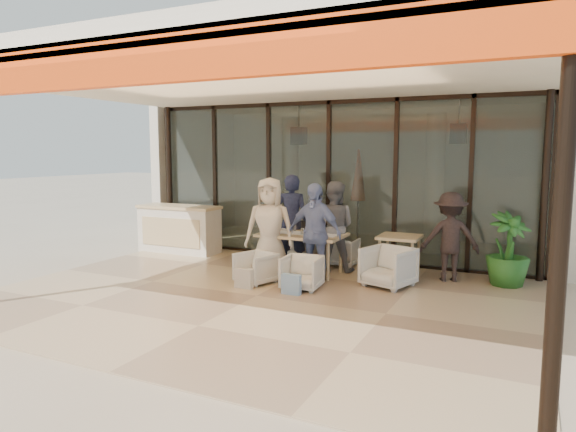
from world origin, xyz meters
The scene contains 21 objects.
ground centered at (0.00, 0.00, 0.00)m, with size 70.00×70.00×0.00m, color #C6B293.
terrace_floor centered at (0.00, 0.00, 0.01)m, with size 8.00×6.00×0.01m, color tan.
terrace_structure centered at (0.00, -0.26, 3.25)m, with size 8.00×6.00×3.40m.
glass_storefront centered at (0.00, 3.00, 1.60)m, with size 8.08×0.10×3.20m.
interior_block centered at (0.01, 5.31, 2.23)m, with size 9.05×3.62×3.52m.
host_counter centered at (-3.20, 2.30, 0.53)m, with size 1.85×0.65×1.04m.
dining_table centered at (0.01, 1.66, 0.69)m, with size 1.50×0.90×0.93m.
chair_far_left centered at (-0.40, 2.60, 0.35)m, with size 0.69×0.64×0.71m, color white.
chair_far_right centered at (0.44, 2.60, 0.30)m, with size 0.58×0.55×0.60m, color white.
chair_near_left centered at (-0.40, 0.70, 0.29)m, with size 0.57×0.53×0.59m, color white.
chair_near_right centered at (0.44, 0.70, 0.30)m, with size 0.59×0.55×0.60m, color white.
diner_navy centered at (-0.40, 2.10, 0.89)m, with size 0.65×0.43×1.78m, color #171934.
diner_grey centered at (0.44, 2.10, 0.83)m, with size 0.81×0.63×1.67m, color slate.
diner_cream centered at (-0.40, 1.20, 0.88)m, with size 0.86×0.56×1.76m, color beige.
diner_periwinkle centered at (0.44, 1.20, 0.84)m, with size 0.99×0.41×1.69m, color #697CAF.
tote_bag_cream centered at (-0.40, 0.30, 0.17)m, with size 0.30×0.10×0.34m, color silver.
tote_bag_blue centered at (0.44, 0.30, 0.17)m, with size 0.30×0.10×0.34m, color #99BFD8.
side_table centered at (1.65, 2.18, 0.64)m, with size 0.70×0.70×0.74m.
side_chair centered at (1.65, 1.43, 0.37)m, with size 0.71×0.67×0.73m, color white.
standing_woman centered at (2.48, 2.25, 0.76)m, with size 0.99×0.57×1.53m, color black.
potted_palm centered at (3.39, 2.32, 0.61)m, with size 0.69×0.69×1.23m, color #1E5919.
Camera 1 is at (3.70, -6.62, 2.20)m, focal length 32.00 mm.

